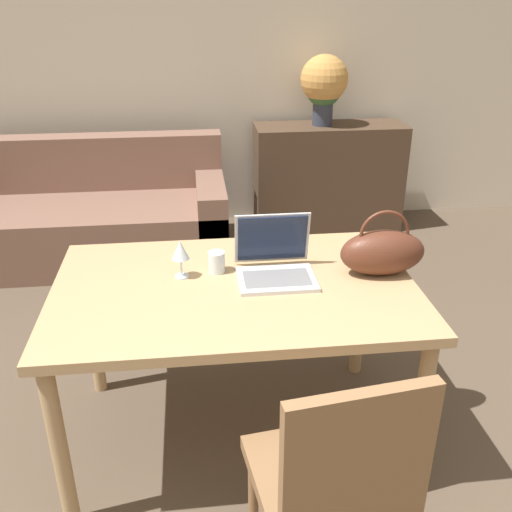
# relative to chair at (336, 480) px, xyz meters

# --- Properties ---
(wall_back) EXTENTS (10.00, 0.06, 2.70)m
(wall_back) POSITION_rel_chair_xyz_m (-0.31, 3.43, 0.84)
(wall_back) COLOR beige
(wall_back) RESTS_ON ground_plane
(dining_table) EXTENTS (1.42, 0.91, 0.76)m
(dining_table) POSITION_rel_chair_xyz_m (-0.23, 0.78, 0.16)
(dining_table) COLOR tan
(dining_table) RESTS_ON ground_plane
(chair) EXTENTS (0.50, 0.50, 0.93)m
(chair) POSITION_rel_chair_xyz_m (0.00, 0.00, 0.00)
(chair) COLOR olive
(chair) RESTS_ON ground_plane
(couch) EXTENTS (1.96, 0.88, 0.82)m
(couch) POSITION_rel_chair_xyz_m (-1.13, 2.79, -0.23)
(couch) COLOR #7F5B4C
(couch) RESTS_ON ground_plane
(sideboard) EXTENTS (1.17, 0.40, 0.84)m
(sideboard) POSITION_rel_chair_xyz_m (0.71, 3.13, -0.09)
(sideboard) COLOR #4C3828
(sideboard) RESTS_ON ground_plane
(laptop) EXTENTS (0.31, 0.28, 0.24)m
(laptop) POSITION_rel_chair_xyz_m (-0.06, 0.85, 0.31)
(laptop) COLOR silver
(laptop) RESTS_ON dining_table
(drinking_glass) EXTENTS (0.07, 0.07, 0.09)m
(drinking_glass) POSITION_rel_chair_xyz_m (-0.29, 0.90, 0.29)
(drinking_glass) COLOR silver
(drinking_glass) RESTS_ON dining_table
(wine_glass) EXTENTS (0.07, 0.07, 0.16)m
(wine_glass) POSITION_rel_chair_xyz_m (-0.44, 0.87, 0.36)
(wine_glass) COLOR silver
(wine_glass) RESTS_ON dining_table
(handbag) EXTENTS (0.34, 0.16, 0.27)m
(handbag) POSITION_rel_chair_xyz_m (0.37, 0.81, 0.34)
(handbag) COLOR #592D1E
(handbag) RESTS_ON dining_table
(flower_vase) EXTENTS (0.36, 0.36, 0.52)m
(flower_vase) POSITION_rel_chair_xyz_m (0.64, 3.14, 0.63)
(flower_vase) COLOR #333847
(flower_vase) RESTS_ON sideboard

